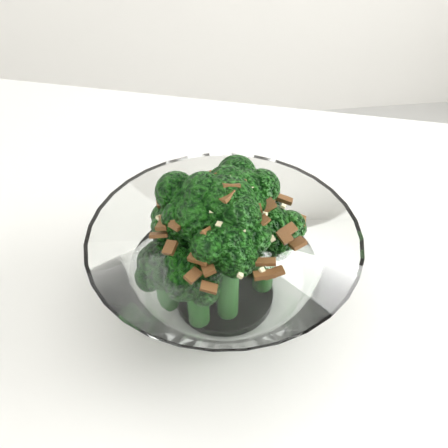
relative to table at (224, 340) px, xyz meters
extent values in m
cube|color=white|center=(0.00, 0.00, 0.05)|extent=(1.39, 1.14, 0.04)
cylinder|color=white|center=(-0.40, 0.50, -0.33)|extent=(0.04, 0.04, 0.71)
cylinder|color=white|center=(0.00, 0.01, 0.07)|extent=(0.10, 0.10, 0.01)
cylinder|color=#1A5516|center=(0.00, 0.01, 0.13)|extent=(0.02, 0.02, 0.10)
sphere|color=#154E0E|center=(0.00, 0.01, 0.19)|extent=(0.06, 0.06, 0.06)
cylinder|color=#1A5516|center=(-0.02, 0.02, 0.12)|extent=(0.02, 0.02, 0.08)
sphere|color=#154E0E|center=(-0.02, 0.02, 0.18)|extent=(0.06, 0.06, 0.06)
cylinder|color=#1A5516|center=(0.04, 0.01, 0.11)|extent=(0.02, 0.02, 0.07)
sphere|color=#154E0E|center=(0.04, 0.01, 0.16)|extent=(0.05, 0.05, 0.05)
cylinder|color=#1A5516|center=(0.02, 0.03, 0.12)|extent=(0.02, 0.02, 0.09)
sphere|color=#154E0E|center=(0.02, 0.03, 0.18)|extent=(0.05, 0.05, 0.05)
cylinder|color=#1A5516|center=(-0.06, -0.01, 0.10)|extent=(0.02, 0.02, 0.05)
sphere|color=#154E0E|center=(-0.06, -0.01, 0.14)|extent=(0.05, 0.05, 0.05)
cylinder|color=#1A5516|center=(-0.04, 0.02, 0.11)|extent=(0.02, 0.02, 0.06)
sphere|color=#154E0E|center=(-0.04, 0.02, 0.16)|extent=(0.05, 0.05, 0.05)
cylinder|color=#1A5516|center=(0.05, 0.04, 0.10)|extent=(0.02, 0.02, 0.05)
sphere|color=#154E0E|center=(0.05, 0.04, 0.14)|extent=(0.05, 0.05, 0.05)
cylinder|color=#1A5516|center=(-0.03, -0.03, 0.11)|extent=(0.02, 0.02, 0.06)
sphere|color=#154E0E|center=(-0.03, -0.03, 0.15)|extent=(0.05, 0.05, 0.05)
cylinder|color=#1A5516|center=(0.00, -0.02, 0.12)|extent=(0.02, 0.02, 0.08)
sphere|color=#154E0E|center=(0.00, -0.02, 0.17)|extent=(0.05, 0.05, 0.05)
cube|color=brown|center=(-0.02, -0.06, 0.16)|extent=(0.02, 0.01, 0.01)
cube|color=brown|center=(0.02, 0.06, 0.18)|extent=(0.02, 0.02, 0.01)
cube|color=brown|center=(-0.05, 0.04, 0.18)|extent=(0.02, 0.01, 0.01)
cube|color=brown|center=(-0.04, -0.01, 0.19)|extent=(0.02, 0.02, 0.01)
cube|color=brown|center=(-0.04, 0.01, 0.19)|extent=(0.01, 0.02, 0.01)
cube|color=brown|center=(0.00, 0.04, 0.20)|extent=(0.02, 0.02, 0.01)
cube|color=brown|center=(0.03, -0.05, 0.17)|extent=(0.02, 0.01, 0.01)
cube|color=brown|center=(0.03, -0.06, 0.17)|extent=(0.02, 0.01, 0.01)
cube|color=brown|center=(0.00, 0.03, 0.20)|extent=(0.02, 0.02, 0.00)
cube|color=brown|center=(-0.03, -0.05, 0.17)|extent=(0.02, 0.02, 0.01)
cube|color=brown|center=(-0.04, 0.00, 0.19)|extent=(0.02, 0.02, 0.01)
cube|color=brown|center=(-0.02, -0.03, 0.19)|extent=(0.02, 0.02, 0.01)
cube|color=brown|center=(0.04, 0.02, 0.18)|extent=(0.02, 0.02, 0.01)
cube|color=brown|center=(0.03, -0.02, 0.19)|extent=(0.02, 0.02, 0.01)
cube|color=brown|center=(0.04, 0.00, 0.19)|extent=(0.02, 0.01, 0.01)
cube|color=brown|center=(0.07, 0.00, 0.17)|extent=(0.01, 0.02, 0.01)
cube|color=brown|center=(0.00, 0.07, 0.17)|extent=(0.01, 0.02, 0.01)
cube|color=brown|center=(-0.06, -0.01, 0.18)|extent=(0.02, 0.01, 0.01)
cube|color=brown|center=(0.05, 0.04, 0.17)|extent=(0.01, 0.01, 0.01)
cube|color=brown|center=(0.02, 0.04, 0.19)|extent=(0.02, 0.02, 0.01)
cube|color=brown|center=(0.05, -0.02, 0.18)|extent=(0.02, 0.02, 0.01)
cube|color=brown|center=(0.05, 0.05, 0.17)|extent=(0.02, 0.01, 0.01)
cube|color=brown|center=(0.02, -0.01, 0.20)|extent=(0.02, 0.01, 0.01)
cube|color=brown|center=(-0.05, -0.02, 0.17)|extent=(0.01, 0.02, 0.01)
cube|color=brown|center=(-0.04, 0.00, 0.19)|extent=(0.02, 0.02, 0.01)
cube|color=brown|center=(0.02, -0.06, 0.17)|extent=(0.02, 0.01, 0.01)
cube|color=brown|center=(0.06, 0.04, 0.17)|extent=(0.02, 0.01, 0.01)
cube|color=brown|center=(0.03, 0.03, 0.19)|extent=(0.01, 0.01, 0.01)
cube|color=brown|center=(0.00, -0.01, 0.21)|extent=(0.02, 0.02, 0.01)
cube|color=brown|center=(-0.03, -0.04, 0.18)|extent=(0.02, 0.02, 0.01)
cube|color=brown|center=(-0.02, -0.05, 0.17)|extent=(0.01, 0.02, 0.01)
cube|color=brown|center=(-0.01, 0.02, 0.21)|extent=(0.02, 0.01, 0.01)
cube|color=brown|center=(0.01, 0.06, 0.18)|extent=(0.01, 0.02, 0.01)
cube|color=brown|center=(0.04, 0.03, 0.18)|extent=(0.01, 0.02, 0.01)
cube|color=brown|center=(-0.05, 0.01, 0.18)|extent=(0.01, 0.02, 0.01)
cube|color=brown|center=(-0.04, 0.00, 0.19)|extent=(0.02, 0.01, 0.01)
cube|color=brown|center=(0.01, 0.00, 0.22)|extent=(0.02, 0.01, 0.01)
cube|color=brown|center=(0.01, 0.01, 0.21)|extent=(0.02, 0.01, 0.01)
cube|color=brown|center=(0.06, -0.02, 0.17)|extent=(0.02, 0.01, 0.01)
cube|color=brown|center=(0.01, 0.06, 0.18)|extent=(0.01, 0.01, 0.01)
cube|color=brown|center=(0.05, -0.02, 0.18)|extent=(0.01, 0.02, 0.01)
cube|color=brown|center=(-0.01, 0.00, 0.21)|extent=(0.01, 0.02, 0.01)
cube|color=brown|center=(-0.02, 0.06, 0.17)|extent=(0.02, 0.01, 0.01)
cube|color=brown|center=(-0.05, 0.00, 0.18)|extent=(0.02, 0.02, 0.01)
cube|color=brown|center=(0.04, 0.04, 0.18)|extent=(0.02, 0.01, 0.01)
cube|color=beige|center=(0.05, 0.01, 0.18)|extent=(0.01, 0.01, 0.00)
cube|color=beige|center=(0.01, 0.00, 0.21)|extent=(0.01, 0.01, 0.00)
cube|color=beige|center=(-0.06, 0.02, 0.17)|extent=(0.01, 0.01, 0.00)
cube|color=beige|center=(-0.03, 0.05, 0.18)|extent=(0.01, 0.01, 0.01)
cube|color=beige|center=(0.06, 0.00, 0.17)|extent=(0.00, 0.00, 0.00)
cube|color=beige|center=(0.00, 0.05, 0.19)|extent=(0.01, 0.01, 0.00)
cube|color=beige|center=(-0.02, 0.03, 0.20)|extent=(0.00, 0.00, 0.00)
cube|color=beige|center=(-0.03, 0.02, 0.19)|extent=(0.01, 0.01, 0.01)
cube|color=beige|center=(0.00, -0.04, 0.19)|extent=(0.01, 0.01, 0.01)
cube|color=beige|center=(-0.04, 0.01, 0.19)|extent=(0.01, 0.01, 0.00)
cube|color=beige|center=(0.01, 0.01, 0.21)|extent=(0.00, 0.00, 0.00)
cube|color=beige|center=(-0.03, 0.03, 0.19)|extent=(0.01, 0.01, 0.01)
cube|color=beige|center=(-0.01, -0.01, 0.20)|extent=(0.01, 0.01, 0.00)
cube|color=beige|center=(-0.01, -0.02, 0.20)|extent=(0.01, 0.01, 0.00)
cube|color=beige|center=(0.03, -0.01, 0.19)|extent=(0.01, 0.01, 0.01)
cube|color=beige|center=(0.00, 0.07, 0.18)|extent=(0.01, 0.00, 0.00)
cube|color=beige|center=(0.02, -0.05, 0.17)|extent=(0.01, 0.01, 0.00)
cube|color=beige|center=(0.00, -0.03, 0.19)|extent=(0.01, 0.01, 0.01)
cube|color=beige|center=(0.00, 0.01, 0.22)|extent=(0.01, 0.01, 0.01)
cube|color=beige|center=(0.02, 0.00, 0.20)|extent=(0.01, 0.01, 0.01)
cube|color=beige|center=(-0.01, -0.03, 0.19)|extent=(0.01, 0.01, 0.00)
cube|color=beige|center=(0.01, -0.06, 0.17)|extent=(0.01, 0.01, 0.01)
cube|color=beige|center=(-0.01, 0.00, 0.21)|extent=(0.01, 0.01, 0.01)
cube|color=beige|center=(0.02, 0.02, 0.20)|extent=(0.01, 0.01, 0.00)
cube|color=beige|center=(-0.05, 0.01, 0.19)|extent=(0.01, 0.01, 0.01)
cube|color=beige|center=(0.04, 0.01, 0.19)|extent=(0.01, 0.01, 0.01)
cube|color=beige|center=(0.04, 0.05, 0.17)|extent=(0.01, 0.01, 0.00)
cube|color=beige|center=(0.01, -0.03, 0.20)|extent=(0.01, 0.01, 0.01)
cube|color=beige|center=(0.02, 0.01, 0.20)|extent=(0.01, 0.01, 0.00)
cube|color=beige|center=(0.01, 0.00, 0.21)|extent=(0.01, 0.01, 0.00)
cube|color=beige|center=(0.04, -0.03, 0.18)|extent=(0.01, 0.01, 0.00)
camera|label=1|loc=(-0.04, -0.31, 0.47)|focal=40.00mm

